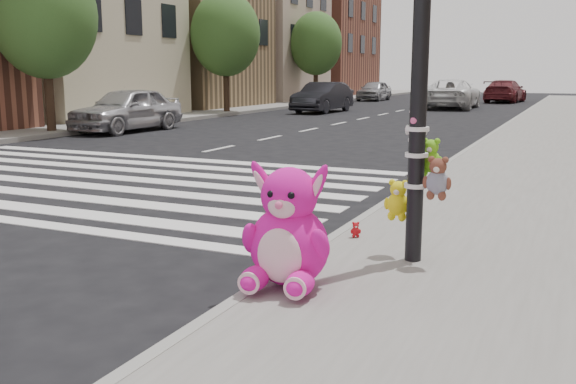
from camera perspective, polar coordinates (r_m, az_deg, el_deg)
The scene contains 18 objects.
ground at distance 6.20m, azimuth -17.81°, elevation -8.47°, with size 120.00×120.00×0.00m, color black.
sidewalk_far at distance 30.01m, azimuth -11.22°, elevation 6.83°, with size 6.00×80.00×0.14m, color slate.
curb_edge at distance 14.62m, azimuth 14.70°, elevation 2.82°, with size 0.12×80.00×0.15m, color gray.
crosswalk at distance 12.90m, azimuth -17.11°, elevation 1.40°, with size 11.00×6.00×0.01m, color silver, non-canonical shape.
bld_far_c at distance 36.09m, azimuth -8.39°, elevation 13.78°, with size 6.00×8.00×8.00m, color #8D704B.
bld_far_d at distance 43.97m, azimuth -1.83°, elevation 14.61°, with size 6.00×8.00×10.00m, color tan.
bld_far_e at distance 54.00m, azimuth 3.53°, elevation 13.33°, with size 6.00×10.00×9.00m, color brown.
signal_pole at distance 6.26m, azimuth 11.67°, elevation 8.30°, with size 0.70×0.49×4.00m.
tree_far_a at distance 21.64m, azimuth -20.87°, elevation 14.42°, with size 3.20×3.20×5.44m.
tree_far_b at distance 30.42m, azimuth -5.58°, elevation 13.77°, with size 3.20×3.20×5.44m.
tree_far_c at distance 40.30m, azimuth 2.51°, elevation 13.04°, with size 3.20×3.20×5.44m.
pink_bunny at distance 5.51m, azimuth -0.01°, elevation -3.90°, with size 0.79×0.86×1.11m.
red_teddy at distance 7.25m, azimuth 6.03°, elevation -3.34°, with size 0.12×0.08×0.18m, color red, non-canonical shape.
car_silver_far at distance 22.15m, azimuth -14.12°, elevation 7.15°, with size 1.74×4.33×1.48m, color #B6B6BB.
car_dark_far at distance 31.69m, azimuth 3.11°, elevation 8.41°, with size 1.55×4.45×1.47m, color black.
car_white_near at distance 36.05m, azimuth 14.32°, elevation 8.44°, with size 2.59×5.61×1.56m, color silver.
car_maroon_near at distance 44.25m, azimuth 18.75°, elevation 8.48°, with size 2.01×4.94×1.43m, color maroon.
car_silver_deep at distance 44.93m, azimuth 7.67°, elevation 8.93°, with size 1.62×4.03×1.37m, color #9D9EA2.
Camera 1 is at (4.03, -4.28, 1.98)m, focal length 40.00 mm.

